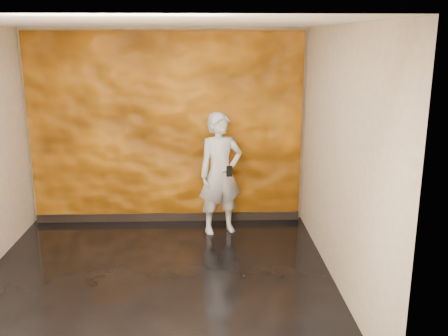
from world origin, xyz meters
The scene contains 5 objects.
room centered at (0.00, 0.00, 1.40)m, with size 4.02×4.02×2.81m.
feature_wall centered at (0.00, 1.96, 1.38)m, with size 3.90×0.06×2.75m, color orange.
baseboard centered at (0.00, 1.92, 0.06)m, with size 3.90×0.04×0.12m, color black.
man centered at (0.76, 1.48, 0.85)m, with size 0.62×0.41×1.69m, color #A8AEB9.
phone centered at (0.87, 1.23, 0.95)m, with size 0.08×0.02×0.15m, color black.
Camera 1 is at (0.57, -5.13, 2.66)m, focal length 40.00 mm.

